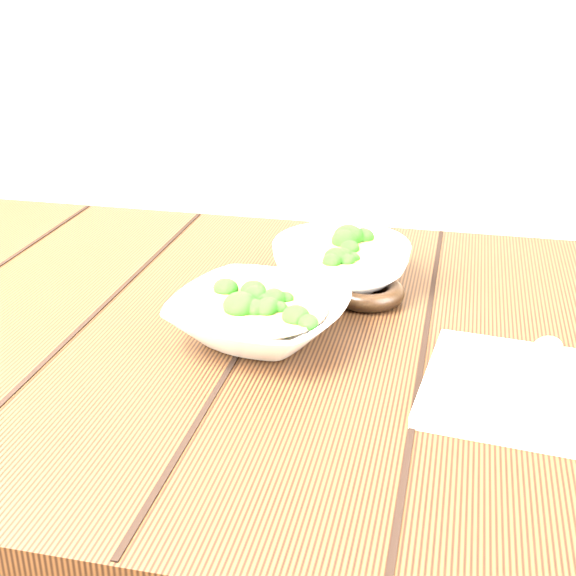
{
  "coord_description": "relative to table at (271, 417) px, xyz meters",
  "views": [
    {
      "loc": [
        0.21,
        -0.82,
        1.17
      ],
      "look_at": [
        0.02,
        0.01,
        0.8
      ],
      "focal_mm": 50.0,
      "sensor_mm": 36.0,
      "label": 1
    }
  ],
  "objects": [
    {
      "name": "table",
      "position": [
        0.0,
        0.0,
        0.0
      ],
      "size": [
        1.2,
        0.8,
        0.75
      ],
      "color": "#311D0E",
      "rests_on": "ground"
    },
    {
      "name": "soup_bowl_back",
      "position": [
        0.06,
        0.16,
        0.15
      ],
      "size": [
        0.23,
        0.23,
        0.06
      ],
      "color": "silver",
      "rests_on": "table"
    },
    {
      "name": "trivet",
      "position": [
        0.1,
        0.11,
        0.13
      ],
      "size": [
        0.09,
        0.09,
        0.02
      ],
      "primitive_type": "torus",
      "rotation": [
        0.0,
        0.0,
        -0.0
      ],
      "color": "black",
      "rests_on": "table"
    },
    {
      "name": "soup_bowl_front",
      "position": [
        -0.01,
        -0.02,
        0.15
      ],
      "size": [
        0.23,
        0.23,
        0.06
      ],
      "color": "silver",
      "rests_on": "table"
    },
    {
      "name": "napkin",
      "position": [
        0.31,
        -0.09,
        0.13
      ],
      "size": [
        0.26,
        0.22,
        0.01
      ],
      "primitive_type": "cube",
      "rotation": [
        0.0,
        0.0,
        -0.11
      ],
      "color": "beige",
      "rests_on": "table"
    },
    {
      "name": "spoon_left",
      "position": [
        0.3,
        -0.04,
        0.14
      ],
      "size": [
        0.07,
        0.19,
        0.01
      ],
      "color": "#A4A191",
      "rests_on": "napkin"
    }
  ]
}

